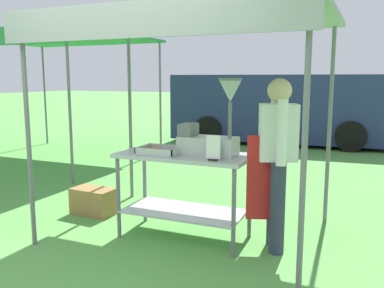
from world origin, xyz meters
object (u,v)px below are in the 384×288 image
stall_canopy (188,26)px  vendor (277,156)px  donut_tray (159,152)px  donut_cart (184,176)px  supply_crate (93,201)px  donut_fryer (211,132)px  menu_sign (213,150)px  van_navy (281,107)px  neighbour_tent (49,40)px

stall_canopy → vendor: size_ratio=1.70×
donut_tray → vendor: size_ratio=0.26×
stall_canopy → donut_cart: stall_canopy is taller
donut_cart → supply_crate: 1.41m
donut_fryer → donut_tray: bearing=-165.9°
stall_canopy → supply_crate: (-1.31, 0.14, -1.95)m
menu_sign → van_navy: size_ratio=0.04×
donut_cart → donut_fryer: donut_fryer is taller
donut_cart → donut_fryer: 0.54m
menu_sign → donut_tray: bearing=169.6°
vendor → van_navy: van_navy is taller
donut_tray → donut_fryer: (0.50, 0.13, 0.21)m
donut_fryer → vendor: donut_fryer is taller
stall_canopy → donut_tray: (-0.23, -0.19, -1.21)m
donut_fryer → neighbour_tent: size_ratio=0.22×
stall_canopy → donut_fryer: size_ratio=3.69×
donut_cart → neighbour_tent: (-4.10, 2.73, 1.69)m
donut_tray → supply_crate: bearing=162.6°
donut_cart → neighbour_tent: neighbour_tent is taller
donut_cart → vendor: (0.91, 0.08, 0.26)m
donut_cart → donut_tray: donut_tray is taller
donut_tray → supply_crate: (-1.08, 0.34, -0.73)m
donut_tray → van_navy: bearing=91.7°
supply_crate → stall_canopy: bearing=-6.3°
stall_canopy → neighbour_tent: neighbour_tent is taller
donut_cart → menu_sign: 0.55m
donut_fryer → supply_crate: bearing=172.4°
donut_fryer → van_navy: 6.86m
donut_tray → stall_canopy: bearing=40.2°
menu_sign → donut_fryer: bearing=114.6°
menu_sign → van_navy: van_navy is taller
stall_canopy → donut_cart: size_ratio=2.08×
donut_fryer → neighbour_tent: neighbour_tent is taller
vendor → supply_crate: bearing=175.9°
donut_fryer → neighbour_tent: (-4.38, 2.70, 1.23)m
vendor → supply_crate: 2.34m
donut_cart → supply_crate: (-1.31, 0.24, -0.48)m
vendor → menu_sign: bearing=-150.6°
menu_sign → neighbour_tent: neighbour_tent is taller
supply_crate → van_navy: van_navy is taller
stall_canopy → donut_tray: 1.25m
stall_canopy → donut_tray: stall_canopy is taller
donut_fryer → menu_sign: size_ratio=3.20×
supply_crate → neighbour_tent: 4.33m
donut_cart → neighbour_tent: 5.21m
menu_sign → vendor: vendor is taller
menu_sign → van_navy: 7.10m
vendor → neighbour_tent: 5.84m
stall_canopy → vendor: 1.50m
donut_cart → neighbour_tent: bearing=146.3°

